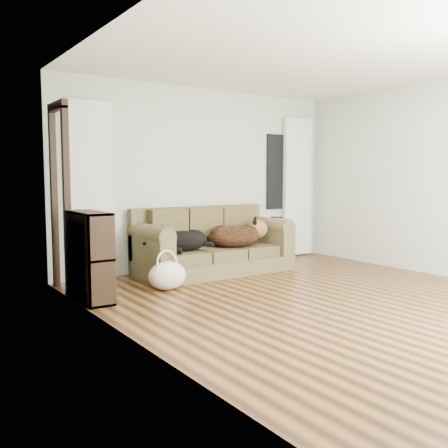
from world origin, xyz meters
TOP-DOWN VIEW (x-y plane):
  - floor at (0.00, 0.00)m, footprint 5.00×5.00m
  - ceiling at (0.00, 0.00)m, footprint 5.00×5.00m
  - wall_back at (0.00, 2.50)m, footprint 4.50×0.04m
  - wall_left at (-2.25, 0.00)m, footprint 0.04×5.00m
  - curtain_left at (-1.70, 2.42)m, footprint 0.55×0.08m
  - curtain_right at (1.80, 2.42)m, footprint 0.55×0.08m
  - window_pane at (1.45, 2.47)m, footprint 0.50×0.03m
  - door_casing at (-2.20, 2.05)m, footprint 0.07×0.60m
  - sofa at (-0.13, 1.97)m, footprint 2.14×0.93m
  - dog_black_lab at (-0.69, 1.94)m, footprint 0.77×0.65m
  - dog_shepherd at (0.18, 1.88)m, footprint 0.90×0.78m
  - tv_remote at (0.90, 1.85)m, footprint 0.12×0.16m
  - tote_bag at (-1.17, 1.40)m, footprint 0.50×0.41m
  - bookshelf at (-2.09, 1.42)m, footprint 0.31×0.77m

SIDE VIEW (x-z plane):
  - floor at x=0.00m, z-range 0.00..0.00m
  - tote_bag at x=-1.17m, z-range -0.01..0.33m
  - sofa at x=-0.13m, z-range 0.01..0.89m
  - dog_black_lab at x=-0.69m, z-range 0.34..0.62m
  - dog_shepherd at x=0.18m, z-range 0.32..0.66m
  - bookshelf at x=-2.09m, z-range 0.02..0.98m
  - tv_remote at x=0.90m, z-range 0.72..0.74m
  - door_casing at x=-2.20m, z-range 0.00..2.10m
  - curtain_left at x=-1.70m, z-range 0.02..2.27m
  - curtain_right at x=1.80m, z-range 0.02..2.27m
  - wall_back at x=0.00m, z-range 0.00..2.60m
  - wall_left at x=-2.25m, z-range 0.00..2.60m
  - window_pane at x=1.45m, z-range 0.80..2.00m
  - ceiling at x=0.00m, z-range 2.60..2.60m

